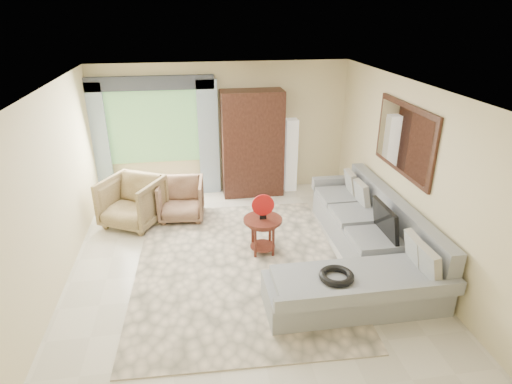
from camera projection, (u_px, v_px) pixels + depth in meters
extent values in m
plane|color=silver|center=(243.00, 267.00, 6.34)|extent=(6.00, 6.00, 0.00)
cube|color=beige|center=(239.00, 265.00, 6.38)|extent=(3.15, 4.11, 0.02)
cube|color=gray|center=(360.00, 229.00, 6.99)|extent=(0.90, 2.40, 0.40)
cube|color=gray|center=(355.00, 293.00, 5.45)|extent=(2.30, 0.80, 0.40)
cube|color=gray|center=(395.00, 214.00, 6.50)|extent=(0.20, 3.20, 0.50)
cube|color=gray|center=(336.00, 182.00, 8.03)|extent=(0.90, 0.16, 0.22)
cube|color=gray|center=(372.00, 296.00, 4.92)|extent=(2.30, 0.10, 0.18)
cube|color=black|center=(385.00, 221.00, 6.15)|extent=(0.14, 0.74, 0.48)
torus|color=black|center=(336.00, 276.00, 5.19)|extent=(0.43, 0.43, 0.09)
cylinder|color=#431B12|center=(263.00, 220.00, 6.49)|extent=(0.59, 0.59, 0.04)
cylinder|color=#431B12|center=(263.00, 238.00, 6.61)|extent=(0.39, 0.39, 0.53)
cylinder|color=#AF1211|center=(263.00, 205.00, 6.39)|extent=(0.34, 0.05, 0.34)
imported|color=#998053|center=(132.00, 202.00, 7.44)|extent=(1.25, 1.26, 0.85)
imported|color=#8B644B|center=(181.00, 199.00, 7.68)|extent=(0.84, 0.86, 0.73)
imported|color=#999999|center=(122.00, 189.00, 8.29)|extent=(0.61, 0.55, 0.60)
cube|color=black|center=(252.00, 144.00, 8.46)|extent=(1.20, 0.55, 2.10)
cube|color=silver|center=(291.00, 155.00, 8.75)|extent=(0.24, 0.24, 1.50)
cube|color=#669E59|center=(153.00, 127.00, 8.27)|extent=(1.80, 0.04, 1.40)
cube|color=#9EB7CC|center=(98.00, 143.00, 8.14)|extent=(0.40, 0.08, 2.30)
cube|color=#9EB7CC|center=(209.00, 139.00, 8.44)|extent=(0.40, 0.08, 2.30)
cube|color=#1E232D|center=(149.00, 83.00, 7.87)|extent=(2.40, 0.12, 0.26)
cube|color=black|center=(404.00, 139.00, 6.31)|extent=(0.04, 1.70, 1.05)
cube|color=white|center=(403.00, 139.00, 6.30)|extent=(0.02, 1.54, 0.90)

